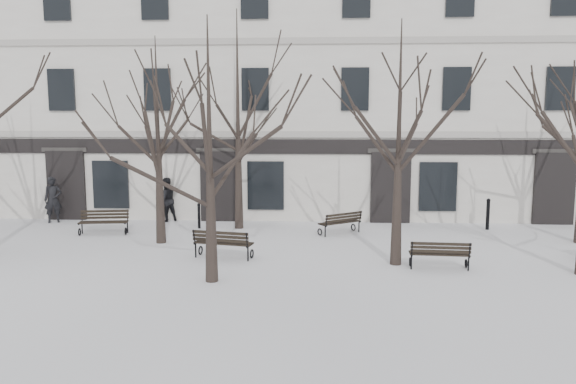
# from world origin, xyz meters

# --- Properties ---
(ground) EXTENTS (100.00, 100.00, 0.00)m
(ground) POSITION_xyz_m (0.00, 0.00, 0.00)
(ground) COLOR white
(ground) RESTS_ON ground
(building) EXTENTS (40.40, 10.20, 11.40)m
(building) POSITION_xyz_m (0.00, 12.96, 5.52)
(building) COLOR silver
(building) RESTS_ON ground
(tree_1) EXTENTS (4.77, 4.77, 6.82)m
(tree_1) POSITION_xyz_m (-2.22, -0.66, 4.26)
(tree_1) COLOR black
(tree_1) RESTS_ON ground
(tree_2) EXTENTS (4.91, 4.91, 7.01)m
(tree_2) POSITION_xyz_m (2.85, 1.33, 4.38)
(tree_2) COLOR black
(tree_2) RESTS_ON ground
(tree_4) EXTENTS (4.87, 4.87, 6.95)m
(tree_4) POSITION_xyz_m (-4.83, 3.77, 4.34)
(tree_4) COLOR black
(tree_4) RESTS_ON ground
(tree_5) EXTENTS (5.80, 5.80, 8.28)m
(tree_5) POSITION_xyz_m (-2.51, 6.46, 5.18)
(tree_5) COLOR black
(tree_5) RESTS_ON ground
(bench_1) EXTENTS (1.88, 1.01, 0.91)m
(bench_1) POSITION_xyz_m (-2.34, 1.74, 0.49)
(bench_1) COLOR black
(bench_1) RESTS_ON ground
(bench_2) EXTENTS (1.70, 0.71, 0.84)m
(bench_2) POSITION_xyz_m (4.01, 0.86, 0.46)
(bench_2) COLOR black
(bench_2) RESTS_ON ground
(bench_3) EXTENTS (1.81, 0.87, 0.88)m
(bench_3) POSITION_xyz_m (-7.35, 5.11, 0.48)
(bench_3) COLOR black
(bench_3) RESTS_ON ground
(bench_4) EXTENTS (1.67, 1.43, 0.84)m
(bench_4) POSITION_xyz_m (1.40, 5.55, 0.45)
(bench_4) COLOR black
(bench_4) RESTS_ON ground
(bollard_a) EXTENTS (0.13, 0.13, 0.99)m
(bollard_a) POSITION_xyz_m (-4.06, 6.34, 0.53)
(bollard_a) COLOR black
(bollard_a) RESTS_ON ground
(bollard_b) EXTENTS (0.16, 0.16, 1.21)m
(bollard_b) POSITION_xyz_m (7.07, 6.70, 0.65)
(bollard_b) COLOR black
(bollard_b) RESTS_ON ground
(pedestrian_a) EXTENTS (0.82, 0.71, 1.88)m
(pedestrian_a) POSITION_xyz_m (-10.27, 7.24, 0.00)
(pedestrian_a) COLOR black
(pedestrian_a) RESTS_ON ground
(pedestrian_b) EXTENTS (1.12, 1.09, 1.82)m
(pedestrian_b) POSITION_xyz_m (-5.72, 7.75, 0.00)
(pedestrian_b) COLOR black
(pedestrian_b) RESTS_ON ground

